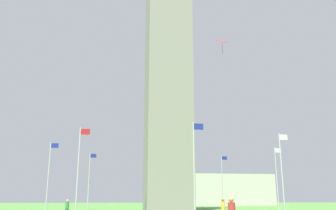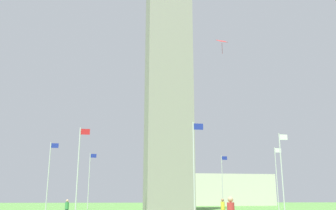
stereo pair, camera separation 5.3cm
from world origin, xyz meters
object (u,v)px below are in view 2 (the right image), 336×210
object	(u,v)px
obelisk_monument	(168,18)
flagpole_nw	(282,169)
flagpole_ne	(223,179)
flagpole_se	(89,178)
kite_red_diamond	(222,42)
distant_building	(216,190)
flagpole_n	(277,176)
person_yellow_shirt	(223,210)
flagpole_e	(154,180)
person_green_shirt	(67,209)
flagpole_s	(49,173)
flagpole_w	(194,164)
flagpole_sw	(79,166)

from	to	relation	value
obelisk_monument	flagpole_nw	xyz separation A→B (m)	(11.73, -11.68, -24.62)
flagpole_ne	flagpole_se	world-z (taller)	same
obelisk_monument	flagpole_se	distance (m)	29.63
flagpole_ne	obelisk_monument	bearing A→B (deg)	-135.13
kite_red_diamond	distant_building	bearing A→B (deg)	74.79
flagpole_n	person_yellow_shirt	bearing A→B (deg)	-124.23
obelisk_monument	distant_building	bearing A→B (deg)	66.24
flagpole_ne	distant_building	size ratio (longest dim) A/B	0.34
flagpole_e	flagpole_nw	size ratio (longest dim) A/B	1.00
person_yellow_shirt	person_green_shirt	bearing A→B (deg)	42.30
flagpole_n	person_green_shirt	world-z (taller)	flagpole_n
flagpole_s	flagpole_w	size ratio (longest dim) A/B	1.00
person_green_shirt	kite_red_diamond	world-z (taller)	kite_red_diamond
obelisk_monument	flagpole_nw	size ratio (longest dim) A/B	6.37
flagpole_sw	flagpole_e	bearing A→B (deg)	67.50
kite_red_diamond	distant_building	size ratio (longest dim) A/B	0.07
flagpole_se	distant_building	xyz separation A→B (m)	(32.63, 36.04, -1.04)
flagpole_e	flagpole_s	world-z (taller)	same
obelisk_monument	flagpole_w	bearing A→B (deg)	-89.82
flagpole_s	distant_building	size ratio (longest dim) A/B	0.34
flagpole_se	person_green_shirt	xyz separation A→B (m)	(-0.15, -30.90, -4.26)
flagpole_ne	person_yellow_shirt	bearing A→B (deg)	-107.45
kite_red_diamond	flagpole_e	bearing A→B (deg)	97.62
flagpole_w	person_green_shirt	bearing A→B (deg)	-167.06
flagpole_se	flagpole_e	bearing A→B (deg)	22.50
flagpole_e	flagpole_sw	world-z (taller)	same
flagpole_sw	flagpole_w	bearing A→B (deg)	-22.50
flagpole_se	person_yellow_shirt	size ratio (longest dim) A/B	5.52
flagpole_sw	distant_building	world-z (taller)	flagpole_sw
flagpole_sw	flagpole_nw	size ratio (longest dim) A/B	1.00
obelisk_monument	flagpole_w	distance (m)	29.65
flagpole_n	kite_red_diamond	size ratio (longest dim) A/B	4.94
obelisk_monument	flagpole_n	world-z (taller)	obelisk_monument
flagpole_ne	flagpole_nw	xyz separation A→B (m)	(-0.00, -23.35, 0.00)
flagpole_w	person_yellow_shirt	distance (m)	7.97
flagpole_sw	flagpole_se	bearing A→B (deg)	90.00
flagpole_se	distant_building	bearing A→B (deg)	47.85
person_green_shirt	kite_red_diamond	size ratio (longest dim) A/B	0.86
flagpole_se	flagpole_s	xyz separation A→B (m)	(-4.84, -11.68, 0.00)
flagpole_s	person_yellow_shirt	world-z (taller)	flagpole_s
distant_building	person_yellow_shirt	bearing A→B (deg)	-105.93
flagpole_nw	person_yellow_shirt	distance (m)	16.49
flagpole_sw	person_green_shirt	world-z (taller)	flagpole_sw
flagpole_se	flagpole_ne	bearing A→B (deg)	-0.00
person_yellow_shirt	obelisk_monument	bearing A→B (deg)	-28.09
flagpole_se	flagpole_nw	bearing A→B (deg)	-45.00
kite_red_diamond	person_green_shirt	bearing A→B (deg)	-162.63
kite_red_diamond	flagpole_n	bearing A→B (deg)	48.96
flagpole_s	flagpole_nw	distance (m)	30.51
flagpole_n	person_yellow_shirt	xyz separation A→B (m)	(-15.81, -23.24, -4.22)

